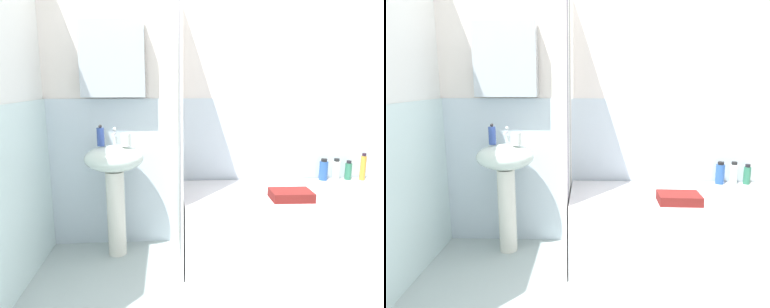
% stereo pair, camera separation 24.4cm
% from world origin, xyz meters
% --- Properties ---
extents(wall_back_tiled, '(3.60, 0.18, 2.40)m').
position_xyz_m(wall_back_tiled, '(-0.06, 1.26, 1.14)').
color(wall_back_tiled, white).
rests_on(wall_back_tiled, ground_plane).
extents(sink, '(0.44, 0.34, 0.87)m').
position_xyz_m(sink, '(-0.99, 1.03, 0.63)').
color(sink, white).
rests_on(sink, ground_plane).
extents(faucet, '(0.03, 0.12, 0.12)m').
position_xyz_m(faucet, '(-0.99, 1.11, 0.93)').
color(faucet, silver).
rests_on(faucet, sink).
extents(soap_dispenser, '(0.05, 0.05, 0.16)m').
position_xyz_m(soap_dispenser, '(-1.08, 1.02, 0.93)').
color(soap_dispenser, '#344D9E').
rests_on(soap_dispenser, sink).
extents(toothbrush_cup, '(0.07, 0.07, 0.09)m').
position_xyz_m(toothbrush_cup, '(-0.90, 1.00, 0.91)').
color(toothbrush_cup, white).
rests_on(toothbrush_cup, sink).
extents(bathtub, '(1.60, 0.65, 0.53)m').
position_xyz_m(bathtub, '(0.31, 0.89, 0.27)').
color(bathtub, silver).
rests_on(bathtub, ground_plane).
extents(shower_curtain, '(0.01, 0.65, 2.00)m').
position_xyz_m(shower_curtain, '(-0.50, 0.89, 1.00)').
color(shower_curtain, white).
rests_on(shower_curtain, ground_plane).
extents(body_wash_bottle, '(0.04, 0.04, 0.23)m').
position_xyz_m(body_wash_bottle, '(1.01, 1.14, 0.64)').
color(body_wash_bottle, gold).
rests_on(body_wash_bottle, bathtub).
extents(lotion_bottle, '(0.05, 0.05, 0.16)m').
position_xyz_m(lotion_bottle, '(0.90, 1.16, 0.61)').
color(lotion_bottle, '#2C7254').
rests_on(lotion_bottle, bathtub).
extents(conditioner_bottle, '(0.06, 0.06, 0.18)m').
position_xyz_m(conditioner_bottle, '(0.79, 1.15, 0.62)').
color(conditioner_bottle, white).
rests_on(conditioner_bottle, bathtub).
extents(shampoo_bottle, '(0.07, 0.07, 0.18)m').
position_xyz_m(shampoo_bottle, '(0.69, 1.16, 0.62)').
color(shampoo_bottle, '#285298').
rests_on(shampoo_bottle, bathtub).
extents(towel_folded, '(0.28, 0.20, 0.06)m').
position_xyz_m(towel_folded, '(0.25, 0.69, 0.56)').
color(towel_folded, maroon).
rests_on(towel_folded, bathtub).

